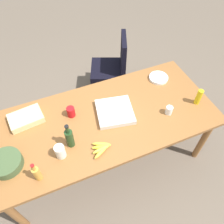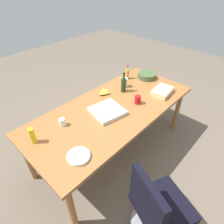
{
  "view_description": "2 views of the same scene",
  "coord_description": "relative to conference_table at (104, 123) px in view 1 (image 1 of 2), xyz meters",
  "views": [
    {
      "loc": [
        0.46,
        1.3,
        2.61
      ],
      "look_at": [
        -0.09,
        -0.0,
        0.85
      ],
      "focal_mm": 36.19,
      "sensor_mm": 36.0,
      "label": 1
    },
    {
      "loc": [
        -1.43,
        -1.31,
        2.23
      ],
      "look_at": [
        -0.1,
        -0.07,
        0.82
      ],
      "focal_mm": 30.22,
      "sensor_mm": 36.0,
      "label": 2
    }
  ],
  "objects": [
    {
      "name": "ground_plane",
      "position": [
        0.0,
        0.0,
        -0.72
      ],
      "size": [
        10.0,
        10.0,
        0.0
      ],
      "primitive_type": "plane",
      "color": "#695B4C"
    },
    {
      "name": "conference_table",
      "position": [
        0.0,
        0.0,
        0.0
      ],
      "size": [
        2.31,
        1.04,
        0.8
      ],
      "color": "#955E30",
      "rests_on": "ground"
    },
    {
      "name": "office_chair",
      "position": [
        -0.53,
        -1.06,
        -0.36
      ],
      "size": [
        0.63,
        0.63,
        0.96
      ],
      "color": "gray",
      "rests_on": "ground"
    },
    {
      "name": "paper_cup",
      "position": [
        -0.64,
        0.19,
        0.12
      ],
      "size": [
        0.09,
        0.09,
        0.09
      ],
      "primitive_type": "cylinder",
      "rotation": [
        0.0,
        0.0,
        -0.31
      ],
      "color": "white",
      "rests_on": "conference_table"
    },
    {
      "name": "paper_plate_stack",
      "position": [
        -0.81,
        -0.3,
        0.09
      ],
      "size": [
        0.24,
        0.24,
        0.03
      ],
      "primitive_type": "cylinder",
      "rotation": [
        0.0,
        0.0,
        -0.09
      ],
      "color": "white",
      "rests_on": "conference_table"
    },
    {
      "name": "mayo_jar",
      "position": [
        0.5,
        0.24,
        0.14
      ],
      "size": [
        0.09,
        0.09,
        0.14
      ],
      "primitive_type": "cylinder",
      "rotation": [
        0.0,
        0.0,
        0.05
      ],
      "color": "white",
      "rests_on": "conference_table"
    },
    {
      "name": "pizza_box",
      "position": [
        -0.13,
        -0.02,
        0.1
      ],
      "size": [
        0.42,
        0.42,
        0.05
      ],
      "primitive_type": "cube",
      "rotation": [
        0.0,
        0.0,
        -0.2
      ],
      "color": "silver",
      "rests_on": "conference_table"
    },
    {
      "name": "wine_bottle",
      "position": [
        0.38,
        0.16,
        0.18
      ],
      "size": [
        0.08,
        0.08,
        0.29
      ],
      "color": "#1E3B1A",
      "rests_on": "conference_table"
    },
    {
      "name": "mustard_bottle",
      "position": [
        -0.99,
        0.18,
        0.16
      ],
      "size": [
        0.07,
        0.07,
        0.18
      ],
      "primitive_type": "cylinder",
      "rotation": [
        0.0,
        0.0,
        0.25
      ],
      "color": "yellow",
      "rests_on": "conference_table"
    },
    {
      "name": "sheet_cake",
      "position": [
        0.72,
        -0.28,
        0.11
      ],
      "size": [
        0.34,
        0.26,
        0.07
      ],
      "primitive_type": "cube",
      "rotation": [
        0.0,
        0.0,
        0.12
      ],
      "color": "beige",
      "rests_on": "conference_table"
    },
    {
      "name": "banana_bunch",
      "position": [
        0.15,
        0.32,
        0.1
      ],
      "size": [
        0.2,
        0.18,
        0.04
      ],
      "color": "gold",
      "rests_on": "conference_table"
    },
    {
      "name": "salad_bowl",
      "position": [
        0.95,
        0.15,
        0.12
      ],
      "size": [
        0.3,
        0.3,
        0.08
      ],
      "primitive_type": "cylinder",
      "rotation": [
        0.0,
        0.0,
        -0.08
      ],
      "color": "#435934",
      "rests_on": "conference_table"
    },
    {
      "name": "dressing_bottle",
      "position": [
        0.72,
        0.37,
        0.16
      ],
      "size": [
        0.07,
        0.07,
        0.23
      ],
      "color": "gold",
      "rests_on": "conference_table"
    },
    {
      "name": "red_solo_cup",
      "position": [
        0.28,
        -0.17,
        0.13
      ],
      "size": [
        0.09,
        0.09,
        0.11
      ],
      "primitive_type": "cylinder",
      "rotation": [
        0.0,
        0.0,
        -0.11
      ],
      "color": "red",
      "rests_on": "conference_table"
    }
  ]
}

